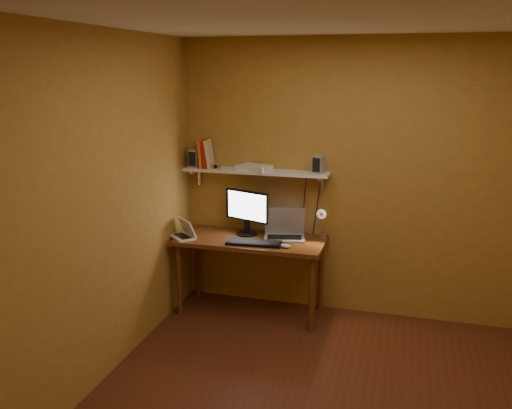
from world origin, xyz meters
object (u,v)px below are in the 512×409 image
(desk, at_px, (251,247))
(shelf_camera, at_px, (216,166))
(speaker_left, at_px, (195,158))
(monitor, at_px, (247,210))
(laptop, at_px, (284,230))
(speaker_right, at_px, (318,164))
(netbook, at_px, (185,232))
(desk_lamp, at_px, (323,219))
(keyboard, at_px, (254,243))
(router, at_px, (254,168))
(wall_shelf, at_px, (256,172))
(mouse, at_px, (286,246))

(desk, height_order, shelf_camera, shelf_camera)
(speaker_left, distance_m, shelf_camera, 0.25)
(monitor, height_order, laptop, monitor)
(speaker_right, bearing_deg, monitor, -156.94)
(laptop, bearing_deg, netbook, -176.86)
(speaker_left, bearing_deg, laptop, 4.81)
(laptop, distance_m, desk_lamp, 0.38)
(speaker_left, bearing_deg, monitor, 2.99)
(laptop, distance_m, keyboard, 0.35)
(laptop, xyz_separation_m, shelf_camera, (-0.68, 0.00, 0.58))
(laptop, relative_size, keyboard, 0.85)
(desk_lamp, distance_m, router, 0.81)
(wall_shelf, bearing_deg, speaker_left, -178.35)
(laptop, distance_m, mouse, 0.31)
(speaker_right, distance_m, router, 0.61)
(netbook, xyz_separation_m, speaker_right, (1.21, 0.34, 0.66))
(speaker_right, distance_m, shelf_camera, 0.98)
(desk, relative_size, laptop, 3.28)
(desk, relative_size, monitor, 3.03)
(netbook, bearing_deg, router, 69.63)
(mouse, relative_size, desk_lamp, 0.25)
(desk, height_order, mouse, mouse)
(wall_shelf, height_order, laptop, wall_shelf)
(monitor, relative_size, router, 1.53)
(router, bearing_deg, keyboard, -74.51)
(shelf_camera, bearing_deg, monitor, 0.89)
(monitor, height_order, speaker_right, speaker_right)
(mouse, relative_size, speaker_left, 0.54)
(shelf_camera, bearing_deg, mouse, -21.05)
(mouse, bearing_deg, desk, 165.14)
(mouse, bearing_deg, shelf_camera, 168.49)
(desk, bearing_deg, monitor, 120.84)
(mouse, height_order, desk_lamp, desk_lamp)
(speaker_right, bearing_deg, laptop, -147.84)
(wall_shelf, height_order, router, router)
(netbook, bearing_deg, speaker_left, 132.13)
(mouse, xyz_separation_m, shelf_camera, (-0.76, 0.29, 0.64))
(desk_lamp, xyz_separation_m, speaker_left, (-1.28, 0.05, 0.50))
(monitor, relative_size, shelf_camera, 4.75)
(desk, relative_size, wall_shelf, 1.00)
(monitor, bearing_deg, netbook, -134.50)
(mouse, bearing_deg, desk_lamp, 56.41)
(netbook, xyz_separation_m, keyboard, (0.69, -0.01, -0.04))
(desk, xyz_separation_m, laptop, (0.30, 0.12, 0.16))
(laptop, height_order, shelf_camera, shelf_camera)
(desk, height_order, router, router)
(wall_shelf, bearing_deg, mouse, -43.93)
(mouse, distance_m, shelf_camera, 1.03)
(netbook, bearing_deg, mouse, 39.50)
(router, bearing_deg, speaker_right, 1.67)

